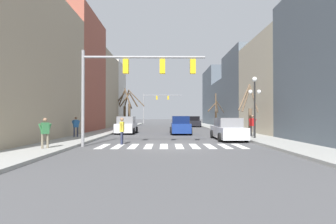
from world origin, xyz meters
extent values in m
plane|color=#4C4C4F|center=(0.00, 0.00, 0.00)|extent=(240.00, 240.00, 0.00)
cube|color=#9E9E99|center=(-6.80, 0.00, 0.07)|extent=(2.73, 90.00, 0.15)
cube|color=#9E9E99|center=(6.80, 0.00, 0.07)|extent=(2.73, 90.00, 0.15)
cube|color=tan|center=(-11.16, 1.80, 5.40)|extent=(6.00, 15.60, 10.80)
cube|color=#934C3D|center=(-11.16, 14.18, 6.55)|extent=(6.00, 9.17, 13.11)
cube|color=tan|center=(-11.16, 23.41, 5.40)|extent=(6.00, 9.29, 10.80)
cube|color=beige|center=(-11.16, 32.08, 5.61)|extent=(6.00, 8.05, 11.22)
cube|color=#BCB299|center=(11.16, 9.98, 4.66)|extent=(6.00, 9.69, 9.32)
cube|color=#515B66|center=(11.16, 19.48, 5.22)|extent=(6.00, 9.30, 10.45)
cube|color=#515B66|center=(11.16, 28.61, 3.76)|extent=(6.00, 8.96, 7.52)
cube|color=#515B66|center=(11.16, 38.81, 5.68)|extent=(6.00, 11.43, 11.37)
cube|color=white|center=(-4.05, 0.03, 0.00)|extent=(0.45, 2.60, 0.01)
cube|color=white|center=(-3.15, 0.03, 0.00)|extent=(0.45, 2.60, 0.01)
cube|color=white|center=(-2.25, 0.03, 0.00)|extent=(0.45, 2.60, 0.01)
cube|color=white|center=(-1.35, 0.03, 0.00)|extent=(0.45, 2.60, 0.01)
cube|color=white|center=(-0.45, 0.03, 0.00)|extent=(0.45, 2.60, 0.01)
cube|color=white|center=(0.45, 0.03, 0.00)|extent=(0.45, 2.60, 0.01)
cube|color=white|center=(1.35, 0.03, 0.00)|extent=(0.45, 2.60, 0.01)
cube|color=white|center=(2.25, 0.03, 0.00)|extent=(0.45, 2.60, 0.01)
cube|color=white|center=(3.15, 0.03, 0.00)|extent=(0.45, 2.60, 0.01)
cube|color=white|center=(4.05, 0.03, 0.00)|extent=(0.45, 2.60, 0.01)
cylinder|color=gray|center=(-5.18, -0.12, 2.82)|extent=(0.18, 0.18, 5.64)
cylinder|color=gray|center=(-1.61, -0.12, 5.24)|extent=(7.15, 0.14, 0.14)
cube|color=yellow|center=(-2.68, -0.12, 4.69)|extent=(0.32, 0.28, 0.84)
cube|color=yellow|center=(-0.54, -0.12, 4.69)|extent=(0.32, 0.28, 0.84)
cube|color=yellow|center=(1.25, -0.12, 4.69)|extent=(0.32, 0.28, 0.84)
cylinder|color=gray|center=(-5.18, 42.45, 3.36)|extent=(0.18, 0.18, 6.73)
cylinder|color=gray|center=(-1.01, 42.45, 6.33)|extent=(8.35, 0.14, 0.14)
cube|color=yellow|center=(-2.26, 42.45, 5.78)|extent=(0.32, 0.28, 0.84)
cube|color=yellow|center=(0.24, 42.45, 5.78)|extent=(0.32, 0.28, 0.84)
cylinder|color=black|center=(6.30, 4.00, 2.25)|extent=(0.12, 0.12, 4.20)
sphere|color=white|center=(6.30, 4.00, 4.53)|extent=(0.36, 0.36, 0.36)
sphere|color=white|center=(5.98, 4.00, 3.59)|extent=(0.31, 0.31, 0.31)
sphere|color=white|center=(6.62, 4.00, 3.59)|extent=(0.31, 0.31, 0.31)
cube|color=black|center=(4.32, 27.44, 0.60)|extent=(1.74, 4.58, 0.85)
cube|color=black|center=(4.32, 27.44, 1.37)|extent=(1.60, 2.38, 0.69)
cylinder|color=black|center=(3.43, 28.86, 0.32)|extent=(0.22, 0.64, 0.64)
cylinder|color=black|center=(5.20, 28.86, 0.32)|extent=(0.22, 0.64, 0.64)
cylinder|color=black|center=(3.43, 26.02, 0.32)|extent=(0.22, 0.64, 0.64)
cylinder|color=black|center=(5.20, 26.02, 0.32)|extent=(0.22, 0.64, 0.64)
cube|color=navy|center=(1.12, 10.60, 0.61)|extent=(1.78, 4.83, 0.88)
cube|color=#0E1C46|center=(1.12, 10.60, 1.41)|extent=(1.63, 2.51, 0.72)
cylinder|color=black|center=(0.21, 12.09, 0.32)|extent=(0.22, 0.64, 0.64)
cylinder|color=black|center=(2.03, 12.09, 0.32)|extent=(0.22, 0.64, 0.64)
cylinder|color=black|center=(0.21, 9.10, 0.32)|extent=(0.22, 0.64, 0.64)
cylinder|color=black|center=(2.03, 9.10, 0.32)|extent=(0.22, 0.64, 0.64)
cube|color=silver|center=(4.30, 4.06, 0.58)|extent=(1.77, 4.90, 0.81)
cube|color=slate|center=(4.30, 4.06, 1.32)|extent=(1.62, 2.55, 0.66)
cylinder|color=black|center=(3.40, 5.58, 0.32)|extent=(0.22, 0.64, 0.64)
cylinder|color=black|center=(5.20, 5.58, 0.32)|extent=(0.22, 0.64, 0.64)
cylinder|color=black|center=(3.40, 2.55, 0.32)|extent=(0.22, 0.64, 0.64)
cylinder|color=black|center=(5.20, 2.55, 0.32)|extent=(0.22, 0.64, 0.64)
cube|color=silver|center=(-4.32, 11.11, 0.60)|extent=(1.73, 4.30, 0.86)
cube|color=slate|center=(-4.32, 11.11, 1.38)|extent=(1.59, 2.24, 0.70)
cylinder|color=black|center=(-5.20, 12.45, 0.32)|extent=(0.22, 0.64, 0.64)
cylinder|color=black|center=(-3.43, 12.45, 0.32)|extent=(0.22, 0.64, 0.64)
cylinder|color=black|center=(-5.20, 9.78, 0.32)|extent=(0.22, 0.64, 0.64)
cylinder|color=black|center=(-3.43, 9.78, 0.32)|extent=(0.22, 0.64, 0.64)
cylinder|color=#282D47|center=(-7.48, 5.05, 0.52)|extent=(0.11, 0.11, 0.74)
cylinder|color=#282D47|center=(-7.28, 5.24, 0.52)|extent=(0.11, 0.11, 0.74)
cube|color=#235693|center=(-7.38, 5.14, 1.19)|extent=(0.41, 0.40, 0.59)
sphere|color=brown|center=(-7.38, 5.14, 1.62)|extent=(0.21, 0.21, 0.21)
cylinder|color=#235693|center=(-7.53, 5.00, 1.15)|extent=(0.24, 0.24, 0.57)
cylinder|color=#235693|center=(-7.23, 5.29, 1.15)|extent=(0.24, 0.24, 0.57)
cylinder|color=#282D47|center=(-3.10, 0.88, 0.40)|extent=(0.12, 0.12, 0.80)
cylinder|color=#282D47|center=(-3.09, 1.17, 0.40)|extent=(0.12, 0.12, 0.80)
cube|color=gold|center=(-3.09, 1.03, 1.12)|extent=(0.23, 0.40, 0.63)
sphere|color=#8C664C|center=(-3.09, 1.03, 1.58)|extent=(0.22, 0.22, 0.22)
cylinder|color=gold|center=(-3.10, 0.80, 1.07)|extent=(0.10, 0.28, 0.61)
cylinder|color=gold|center=(-3.09, 1.25, 1.07)|extent=(0.10, 0.28, 0.61)
cylinder|color=#4C4C51|center=(6.86, 5.82, 0.56)|extent=(0.12, 0.12, 0.81)
cylinder|color=#4C4C51|center=(6.69, 6.06, 0.56)|extent=(0.12, 0.12, 0.81)
cube|color=red|center=(6.78, 5.94, 1.28)|extent=(0.42, 0.45, 0.64)
sphere|color=#8C664C|center=(6.78, 5.94, 1.75)|extent=(0.23, 0.23, 0.23)
cylinder|color=red|center=(6.91, 5.76, 1.24)|extent=(0.24, 0.28, 0.62)
cylinder|color=red|center=(6.64, 6.12, 1.24)|extent=(0.24, 0.28, 0.62)
cylinder|color=#7A705B|center=(-6.56, -2.19, 0.52)|extent=(0.11, 0.11, 0.73)
cylinder|color=#7A705B|center=(-6.38, -2.00, 0.52)|extent=(0.11, 0.11, 0.73)
cube|color=#337542|center=(-6.47, -2.09, 1.17)|extent=(0.39, 0.40, 0.58)
sphere|color=#8C664C|center=(-6.47, -2.09, 1.59)|extent=(0.21, 0.21, 0.21)
cylinder|color=#337542|center=(-6.61, -2.24, 1.13)|extent=(0.23, 0.24, 0.56)
cylinder|color=#337542|center=(-6.33, -1.94, 1.13)|extent=(0.23, 0.24, 0.56)
cylinder|color=brown|center=(6.90, 6.88, 1.29)|extent=(0.30, 0.30, 2.27)
cylinder|color=brown|center=(6.48, 6.65, 3.25)|extent=(0.99, 0.63, 2.27)
cylinder|color=brown|center=(6.25, 6.39, 3.37)|extent=(1.39, 1.17, 2.35)
cylinder|color=brown|center=(7.11, 6.52, 3.18)|extent=(0.53, 0.84, 2.25)
cylinder|color=brown|center=(-7.08, 27.68, 1.75)|extent=(0.40, 0.40, 3.20)
cylinder|color=brown|center=(-7.79, 28.26, 4.38)|extent=(1.59, 1.38, 3.13)
cylinder|color=brown|center=(-6.58, 28.49, 4.53)|extent=(1.12, 1.81, 3.15)
cylinder|color=brown|center=(-6.51, 27.05, 4.74)|extent=(1.29, 1.48, 3.16)
cylinder|color=brown|center=(-8.12, 27.77, 4.27)|extent=(2.25, 0.38, 2.85)
cylinder|color=brown|center=(6.84, 21.81, 1.28)|extent=(0.29, 0.29, 2.26)
cylinder|color=brown|center=(7.50, 22.15, 3.14)|extent=(1.38, 0.83, 1.77)
cylinder|color=brown|center=(6.25, 21.69, 3.02)|extent=(1.31, 0.44, 1.36)
cylinder|color=brown|center=(7.06, 22.16, 3.17)|extent=(0.56, 0.84, 1.89)
cylinder|color=brown|center=(6.75, 21.33, 3.68)|extent=(0.34, 1.12, 2.66)
cylinder|color=brown|center=(-6.28, 27.47, 1.96)|extent=(0.41, 0.41, 3.62)
cylinder|color=brown|center=(-5.04, 27.30, 4.60)|extent=(2.61, 0.52, 2.67)
cylinder|color=brown|center=(-5.64, 27.88, 4.42)|extent=(1.46, 1.06, 2.36)
cylinder|color=brown|center=(-6.87, 28.52, 4.62)|extent=(1.28, 2.33, 3.02)
cylinder|color=brown|center=(-6.97, 27.01, 4.34)|extent=(1.51, 1.14, 2.36)
camera|label=1|loc=(-0.36, -15.43, 1.80)|focal=28.00mm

